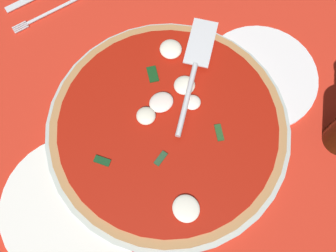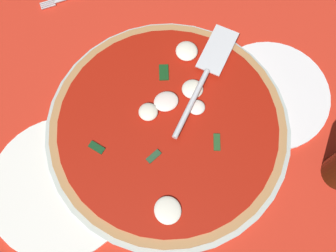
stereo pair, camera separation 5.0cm
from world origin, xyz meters
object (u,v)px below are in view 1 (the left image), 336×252
object	(u,v)px
dinner_plate_right	(74,206)
pizza_server	(194,70)
dinner_plate_left	(259,77)
pizza	(168,126)

from	to	relation	value
dinner_plate_right	pizza_server	xyz separation A→B (cm)	(-30.27, -9.28, 3.85)
dinner_plate_left	pizza	size ratio (longest dim) A/B	0.52
pizza_server	dinner_plate_right	bearing A→B (deg)	152.67
pizza	pizza_server	xyz separation A→B (cm)	(-9.24, -5.89, 2.35)
dinner_plate_left	pizza	distance (cm)	20.41
dinner_plate_right	pizza_server	distance (cm)	31.90
pizza	dinner_plate_left	bearing A→B (deg)	179.16
dinner_plate_left	pizza_server	distance (cm)	13.29
pizza	pizza_server	distance (cm)	11.21
pizza_server	pizza	bearing A→B (deg)	168.16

